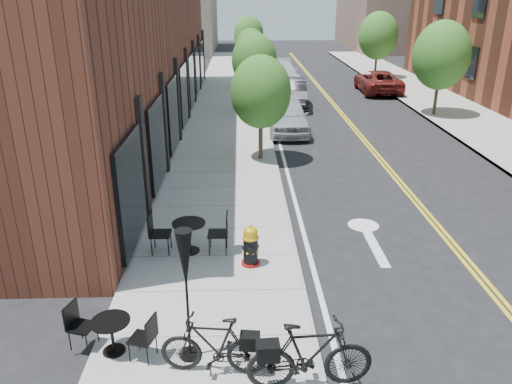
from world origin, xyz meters
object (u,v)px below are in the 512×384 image
object	(u,v)px
parked_car_a	(288,116)
parked_car_c	(282,72)
bicycle_left	(214,345)
bistro_set_b	(112,331)
bistro_set_c	(189,233)
parked_car_b	(291,93)
fire_hydrant	(251,246)
parked_car_far	(378,81)
patio_umbrella	(185,269)
bicycle_right	(310,356)

from	to	relation	value
parked_car_a	parked_car_c	size ratio (longest dim) A/B	0.86
bicycle_left	bistro_set_b	bearing A→B (deg)	-100.80
bistro_set_b	bistro_set_c	size ratio (longest dim) A/B	0.87
parked_car_b	bistro_set_b	bearing A→B (deg)	-102.14
bistro_set_c	parked_car_b	world-z (taller)	parked_car_b
fire_hydrant	parked_car_far	size ratio (longest dim) A/B	0.19
bicycle_left	patio_umbrella	world-z (taller)	patio_umbrella
parked_car_far	fire_hydrant	bearing A→B (deg)	70.14
patio_umbrella	bistro_set_b	bearing A→B (deg)	174.15
bistro_set_c	bicycle_left	bearing A→B (deg)	-78.09
fire_hydrant	parked_car_a	world-z (taller)	parked_car_a
bicycle_left	bicycle_right	size ratio (longest dim) A/B	0.88
bicycle_left	parked_car_c	distance (m)	29.01
bicycle_left	parked_car_a	size ratio (longest dim) A/B	0.40
fire_hydrant	parked_car_c	world-z (taller)	parked_car_c
bistro_set_b	parked_car_c	distance (m)	28.73
fire_hydrant	parked_car_b	xyz separation A→B (m)	(2.62, 17.61, 0.18)
bicycle_left	bistro_set_b	world-z (taller)	bicycle_left
patio_umbrella	parked_car_a	size ratio (longest dim) A/B	0.55
bistro_set_b	patio_umbrella	world-z (taller)	patio_umbrella
patio_umbrella	bistro_set_c	bearing A→B (deg)	95.26
bicycle_right	fire_hydrant	bearing A→B (deg)	8.54
bistro_set_c	parked_car_far	distance (m)	23.20
bistro_set_c	patio_umbrella	xyz separation A→B (m)	(0.34, -3.73, 1.22)
fire_hydrant	bistro_set_c	world-z (taller)	bistro_set_c
patio_umbrella	parked_car_a	xyz separation A→B (m)	(3.06, 15.18, -1.09)
fire_hydrant	parked_car_a	size ratio (longest dim) A/B	0.22
fire_hydrant	bistro_set_b	size ratio (longest dim) A/B	0.61
bicycle_right	bistro_set_b	distance (m)	3.43
parked_car_a	patio_umbrella	bearing A→B (deg)	-100.59
bistro_set_c	parked_car_c	xyz separation A→B (m)	(4.20, 24.66, 0.12)
bistro_set_b	parked_car_far	world-z (taller)	parked_car_far
bistro_set_b	parked_car_c	xyz separation A→B (m)	(5.20, 28.25, 0.20)
fire_hydrant	parked_car_far	distance (m)	23.22
bistro_set_b	bicycle_left	bearing A→B (deg)	0.08
parked_car_a	parked_car_c	world-z (taller)	parked_car_a
bicycle_right	parked_car_far	world-z (taller)	parked_car_far
bicycle_right	bistro_set_b	bearing A→B (deg)	70.47
bistro_set_b	parked_car_c	bearing A→B (deg)	96.99
bistro_set_b	patio_umbrella	xyz separation A→B (m)	(1.34, -0.14, 1.30)
bicycle_right	bistro_set_b	world-z (taller)	bicycle_right
bicycle_left	bicycle_right	distance (m)	1.56
parked_car_a	parked_car_c	xyz separation A→B (m)	(0.80, 13.21, -0.01)
parked_car_b	parked_car_far	bearing A→B (deg)	35.61
bicycle_left	bicycle_right	bearing A→B (deg)	82.54
bistro_set_c	parked_car_b	bearing A→B (deg)	77.72
bicycle_right	parked_car_c	size ratio (longest dim) A/B	0.39
bicycle_right	patio_umbrella	bearing A→B (deg)	64.09
patio_umbrella	parked_car_far	xyz separation A→B (m)	(9.66, 24.66, -1.14)
bistro_set_b	parked_car_a	world-z (taller)	parked_car_a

